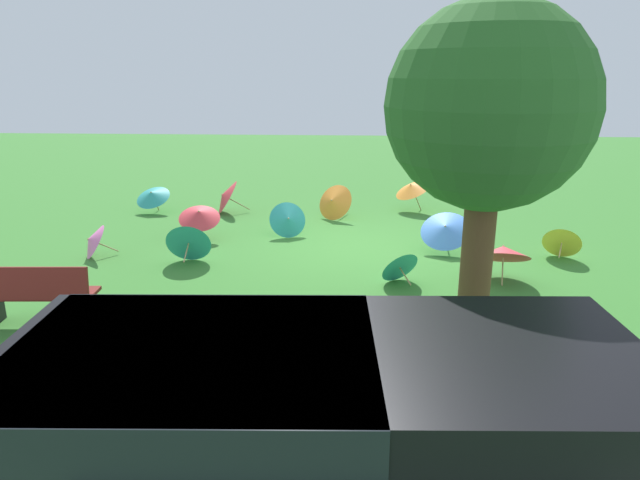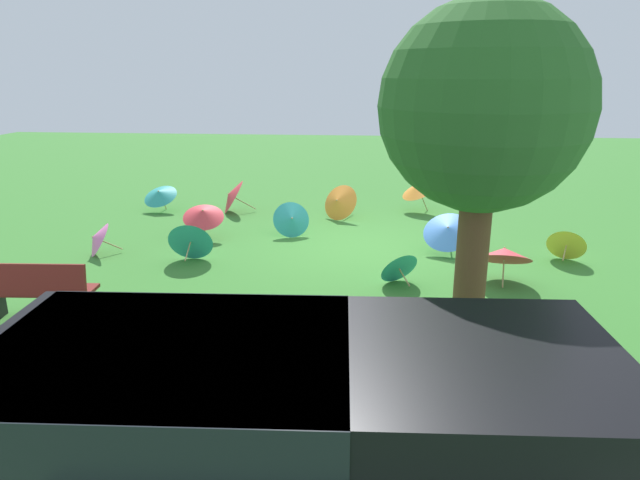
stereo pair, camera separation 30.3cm
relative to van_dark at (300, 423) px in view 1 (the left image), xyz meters
The scene contains 16 objects.
ground 7.23m from the van_dark, 94.22° to the right, with size 40.00×40.00×0.00m, color #387A2D.
van_dark is the anchor object (origin of this frame).
park_bench 5.18m from the van_dark, 40.07° to the right, with size 1.63×0.58×0.90m.
shade_tree 4.37m from the van_dark, 120.29° to the right, with size 2.49×2.49×4.24m.
parasol_blue_0 7.28m from the van_dark, 107.19° to the right, with size 1.19×1.13×0.82m.
parasol_orange_0 10.44m from the van_dark, 100.07° to the right, with size 1.18×1.19×0.88m.
parasol_teal_0 6.67m from the van_dark, 66.86° to the right, with size 0.85×0.78×0.81m.
parasol_orange_1 9.41m from the van_dark, 89.46° to the right, with size 1.05×1.00×0.85m.
parasol_red_1 6.20m from the van_dark, 117.66° to the right, with size 1.01×1.00×0.80m.
parasol_red_2 7.96m from the van_dark, 69.56° to the right, with size 1.01×1.00×0.82m.
parasol_pink_0 7.73m from the van_dark, 54.19° to the right, with size 0.78×0.84×0.67m.
parasol_teal_1 7.96m from the van_dark, 82.79° to the right, with size 0.88×0.80×0.75m.
parasol_red_3 10.18m from the van_dark, 74.17° to the right, with size 0.99×1.02×0.86m.
parasol_teal_2 5.42m from the van_dark, 102.13° to the right, with size 0.79×0.72×0.62m.
parasol_teal_4 10.76m from the van_dark, 64.85° to the right, with size 0.98×0.96×0.73m.
parasol_yellow_1 8.00m from the van_dark, 122.46° to the right, with size 0.81×0.70×0.67m.
Camera 1 is at (0.17, 10.71, 3.41)m, focal length 31.60 mm.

